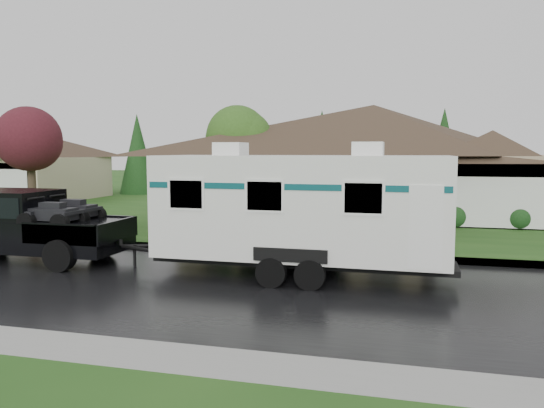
{
  "coord_description": "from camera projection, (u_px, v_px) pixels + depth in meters",
  "views": [
    {
      "loc": [
        3.84,
        -14.29,
        3.36
      ],
      "look_at": [
        -0.37,
        2.0,
        1.67
      ],
      "focal_mm": 35.0,
      "sensor_mm": 36.0,
      "label": 1
    }
  ],
  "objects": [
    {
      "name": "travel_trailer",
      "position": [
        301.0,
        206.0,
        14.0
      ],
      "size": [
        8.0,
        2.81,
        3.59
      ],
      "color": "white",
      "rests_on": "ground"
    },
    {
      "name": "ground",
      "position": [
        267.0,
        270.0,
        15.06
      ],
      "size": [
        140.0,
        140.0,
        0.0
      ],
      "primitive_type": "plane",
      "color": "#204A17",
      "rests_on": "ground"
    },
    {
      "name": "tree_red",
      "position": [
        30.0,
        142.0,
        25.88
      ],
      "size": [
        3.2,
        3.2,
        5.3
      ],
      "color": "#382B1E",
      "rests_on": "lawn"
    },
    {
      "name": "tree_left_green",
      "position": [
        241.0,
        139.0,
        24.56
      ],
      "size": [
        3.29,
        3.29,
        5.45
      ],
      "color": "#382B1E",
      "rests_on": "lawn"
    },
    {
      "name": "pickup_truck",
      "position": [
        19.0,
        223.0,
        16.27
      ],
      "size": [
        6.49,
        2.46,
        2.16
      ],
      "color": "black",
      "rests_on": "ground"
    },
    {
      "name": "house_main",
      "position": [
        379.0,
        147.0,
        27.46
      ],
      "size": [
        19.44,
        10.8,
        6.9
      ],
      "color": "tan",
      "rests_on": "lawn"
    },
    {
      "name": "lawn",
      "position": [
        337.0,
        210.0,
        29.5
      ],
      "size": [
        140.0,
        26.0,
        0.15
      ],
      "primitive_type": "cube",
      "color": "#204A17",
      "rests_on": "ground"
    },
    {
      "name": "road",
      "position": [
        246.0,
        287.0,
        13.13
      ],
      "size": [
        140.0,
        8.0,
        0.01
      ],
      "primitive_type": "cube",
      "color": "black",
      "rests_on": "ground"
    },
    {
      "name": "shrub_row",
      "position": [
        365.0,
        212.0,
        23.46
      ],
      "size": [
        13.6,
        1.0,
        1.0
      ],
      "color": "#143814",
      "rests_on": "lawn"
    },
    {
      "name": "house_far",
      "position": [
        14.0,
        157.0,
        35.46
      ],
      "size": [
        10.8,
        8.64,
        5.8
      ],
      "color": "#BBA98A",
      "rests_on": "lawn"
    },
    {
      "name": "curb",
      "position": [
        285.0,
        252.0,
        17.22
      ],
      "size": [
        140.0,
        0.5,
        0.15
      ],
      "primitive_type": "cube",
      "color": "gray",
      "rests_on": "ground"
    }
  ]
}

